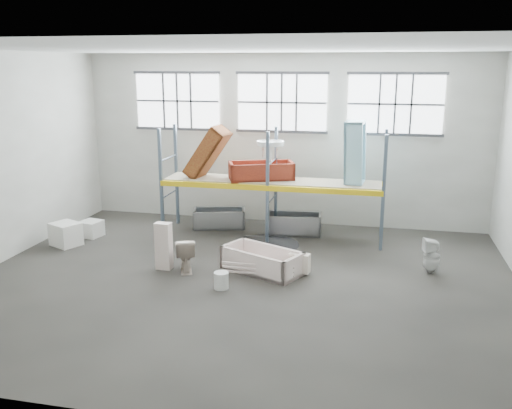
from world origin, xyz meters
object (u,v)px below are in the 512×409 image
(steel_tub_left, at_px, (219,218))
(rust_tub_flat, at_px, (261,171))
(toilet_beige, at_px, (185,254))
(cistern_tall, at_px, (164,246))
(steel_tub_right, at_px, (294,224))
(blue_tub_upright, at_px, (355,153))
(bathtub_beige, at_px, (262,260))
(toilet_white, at_px, (432,256))
(bucket, at_px, (221,280))
(carton_near, at_px, (66,234))

(steel_tub_left, xyz_separation_m, rust_tub_flat, (1.35, -0.39, 1.55))
(toilet_beige, distance_m, rust_tub_flat, 3.65)
(cistern_tall, xyz_separation_m, steel_tub_right, (2.54, 3.43, -0.28))
(toilet_beige, bearing_deg, blue_tub_upright, -159.91)
(steel_tub_left, bearing_deg, steel_tub_right, -3.24)
(steel_tub_right, bearing_deg, blue_tub_upright, -6.37)
(bathtub_beige, distance_m, toilet_white, 3.91)
(cistern_tall, distance_m, steel_tub_left, 3.58)
(bucket, bearing_deg, steel_tub_right, 78.10)
(toilet_beige, bearing_deg, toilet_white, 169.62)
(toilet_beige, bearing_deg, bathtub_beige, 168.77)
(rust_tub_flat, xyz_separation_m, bucket, (-0.02, -4.02, -1.64))
(steel_tub_left, bearing_deg, bucket, -73.19)
(steel_tub_right, distance_m, carton_near, 6.21)
(toilet_beige, xyz_separation_m, toilet_white, (5.58, 1.11, 0.01))
(toilet_white, relative_size, steel_tub_right, 0.53)
(carton_near, bearing_deg, toilet_white, 0.16)
(steel_tub_left, height_order, bucket, steel_tub_left)
(bathtub_beige, bearing_deg, toilet_white, 36.56)
(bathtub_beige, xyz_separation_m, bucket, (-0.64, -1.17, -0.09))
(bathtub_beige, height_order, rust_tub_flat, rust_tub_flat)
(steel_tub_right, bearing_deg, bathtub_beige, -94.75)
(toilet_beige, bearing_deg, rust_tub_flat, -131.18)
(bucket, distance_m, carton_near, 5.22)
(steel_tub_left, relative_size, steel_tub_right, 0.96)
(rust_tub_flat, xyz_separation_m, carton_near, (-4.86, -2.09, -1.52))
(steel_tub_right, distance_m, bucket, 4.38)
(bucket, bearing_deg, carton_near, 158.32)
(toilet_white, xyz_separation_m, bucket, (-4.47, -1.95, -0.23))
(toilet_white, bearing_deg, bucket, -77.52)
(rust_tub_flat, bearing_deg, steel_tub_left, 163.81)
(bathtub_beige, bearing_deg, toilet_beige, -144.67)
(steel_tub_left, height_order, carton_near, carton_near)
(bathtub_beige, height_order, toilet_white, toilet_white)
(bathtub_beige, bearing_deg, carton_near, -162.95)
(steel_tub_right, xyz_separation_m, rust_tub_flat, (-0.89, -0.26, 1.54))
(steel_tub_left, relative_size, blue_tub_upright, 0.88)
(bathtub_beige, relative_size, steel_tub_left, 1.24)
(toilet_white, bearing_deg, blue_tub_upright, -149.20)
(steel_tub_left, bearing_deg, rust_tub_flat, -16.19)
(toilet_white, height_order, carton_near, toilet_white)
(cistern_tall, relative_size, bucket, 3.06)
(bathtub_beige, distance_m, steel_tub_left, 3.79)
(cistern_tall, relative_size, rust_tub_flat, 0.64)
(toilet_white, xyz_separation_m, steel_tub_left, (-5.80, 2.45, -0.14))
(toilet_white, relative_size, rust_tub_flat, 0.47)
(rust_tub_flat, bearing_deg, steel_tub_right, 16.63)
(bathtub_beige, distance_m, carton_near, 5.54)
(bathtub_beige, xyz_separation_m, cistern_tall, (-2.28, -0.32, 0.29))
(toilet_beige, height_order, blue_tub_upright, blue_tub_upright)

